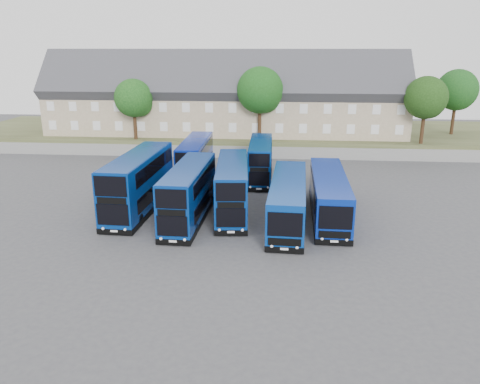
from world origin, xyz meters
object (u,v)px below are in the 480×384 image
dd_front_left (139,184)px  tree_east (427,99)px  tree_far (458,92)px  coach_east_a (288,201)px  tree_west (135,100)px  dd_front_mid (189,194)px  tree_mid (261,92)px

dd_front_left → tree_east: bearing=38.5°
dd_front_left → tree_far: bearing=41.2°
coach_east_a → tree_west: tree_west is taller
coach_east_a → tree_far: tree_far is taller
dd_front_mid → tree_mid: bearing=80.6°
coach_east_a → dd_front_mid: bearing=-175.7°
tree_mid → tree_far: tree_mid is taller
tree_west → coach_east_a: bearing=-50.6°
dd_front_left → dd_front_mid: size_ratio=1.09×
tree_west → dd_front_left: bearing=-73.1°
tree_west → tree_mid: size_ratio=0.83×
coach_east_a → tree_west: bearing=132.2°
dd_front_left → dd_front_mid: bearing=-21.0°
coach_east_a → tree_mid: bearing=100.4°
tree_west → tree_far: 42.58m
tree_mid → tree_east: bearing=-1.4°
dd_front_mid → coach_east_a: (7.92, 0.20, -0.44)m
dd_front_left → coach_east_a: size_ratio=0.94×
tree_west → tree_east: 36.00m
tree_west → tree_east: size_ratio=0.94×
tree_west → tree_far: (42.00, 7.00, 0.68)m
tree_mid → tree_far: bearing=14.0°
dd_front_mid → tree_west: 26.52m
tree_mid → tree_east: tree_mid is taller
tree_east → tree_far: tree_far is taller
dd_front_left → tree_far: size_ratio=1.40×
tree_west → tree_far: size_ratio=0.88×
dd_front_mid → tree_far: tree_far is taller
tree_mid → tree_far: 26.80m
coach_east_a → dd_front_left: bearing=174.6°
dd_front_left → coach_east_a: dd_front_left is taller
dd_front_left → dd_front_mid: 5.10m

